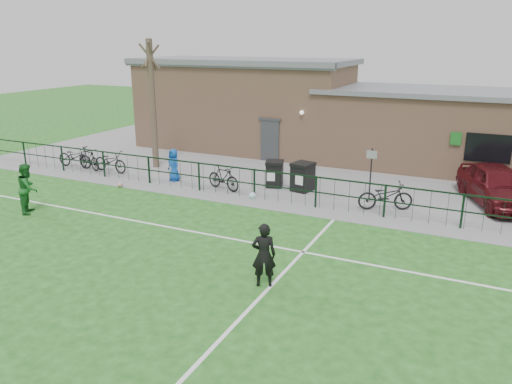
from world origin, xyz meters
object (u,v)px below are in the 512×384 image
at_px(bicycle_b, 89,159).
at_px(ball_ground, 120,185).
at_px(car_maroon, 497,185).
at_px(spectator_child, 174,165).
at_px(sign_post, 371,174).
at_px(wheelie_bin_left, 275,175).
at_px(bicycle_a, 75,157).
at_px(wheelie_bin_right, 303,178).
at_px(bicycle_d, 223,178).
at_px(outfield_player, 28,188).
at_px(bicycle_e, 385,196).
at_px(bicycle_c, 110,161).
at_px(bare_tree, 153,105).

distance_m(bicycle_b, ball_ground, 3.72).
height_order(car_maroon, spectator_child, car_maroon).
bearing_deg(sign_post, wheelie_bin_left, -179.98).
bearing_deg(bicycle_a, sign_post, -86.46).
bearing_deg(bicycle_b, sign_post, -68.37).
distance_m(wheelie_bin_right, sign_post, 2.76).
height_order(bicycle_a, ball_ground, bicycle_a).
xyz_separation_m(car_maroon, ball_ground, (-14.24, -4.21, -0.66)).
xyz_separation_m(wheelie_bin_left, bicycle_d, (-1.70, -1.35, 0.01)).
relative_size(wheelie_bin_left, outfield_player, 0.57).
distance_m(bicycle_a, bicycle_e, 14.82).
bearing_deg(bicycle_d, spectator_child, 99.72).
distance_m(wheelie_bin_left, car_maroon, 8.53).
height_order(wheelie_bin_right, car_maroon, car_maroon).
xyz_separation_m(bicycle_a, spectator_child, (5.68, 0.06, 0.19)).
bearing_deg(wheelie_bin_left, bicycle_b, 170.10).
bearing_deg(wheelie_bin_right, wheelie_bin_left, -171.77).
distance_m(wheelie_bin_left, bicycle_e, 4.93).
xyz_separation_m(bicycle_a, bicycle_c, (2.13, 0.05, -0.01)).
relative_size(car_maroon, spectator_child, 3.12).
distance_m(wheelie_bin_left, bicycle_c, 7.94).
xyz_separation_m(bicycle_b, bicycle_d, (7.41, -0.18, -0.01)).
bearing_deg(bicycle_e, spectator_child, 66.07).
relative_size(wheelie_bin_left, wheelie_bin_right, 0.93).
bearing_deg(wheelie_bin_left, bicycle_e, -29.51).
relative_size(bare_tree, bicycle_b, 3.43).
relative_size(wheelie_bin_left, bicycle_c, 0.52).
xyz_separation_m(bicycle_e, outfield_player, (-11.45, -5.68, 0.36)).
distance_m(car_maroon, bicycle_e, 4.33).
height_order(bicycle_b, bicycle_c, bicycle_b).
bearing_deg(bicycle_b, bare_tree, -38.39).
bearing_deg(car_maroon, bicycle_c, 165.20).
bearing_deg(bicycle_e, bare_tree, 57.51).
height_order(wheelie_bin_right, bicycle_c, wheelie_bin_right).
distance_m(wheelie_bin_left, outfield_player, 9.46).
distance_m(bicycle_b, bicycle_d, 7.41).
distance_m(sign_post, bicycle_d, 5.88).
bearing_deg(ball_ground, outfield_player, -101.81).
distance_m(bare_tree, bicycle_a, 4.59).
bearing_deg(bicycle_c, wheelie_bin_right, -78.83).
xyz_separation_m(bicycle_a, bicycle_b, (0.89, -0.04, 0.01)).
bearing_deg(bicycle_e, sign_post, 13.60).
xyz_separation_m(bicycle_b, bicycle_e, (13.92, 0.12, -0.01)).
distance_m(bicycle_c, spectator_child, 3.56).
relative_size(bicycle_b, bicycle_d, 1.03).
bearing_deg(spectator_child, bicycle_b, -155.42).
relative_size(bare_tree, car_maroon, 1.36).
bearing_deg(outfield_player, bicycle_a, -3.09).
xyz_separation_m(bicycle_e, ball_ground, (-10.64, -1.81, -0.42)).
distance_m(sign_post, bicycle_b, 13.17).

